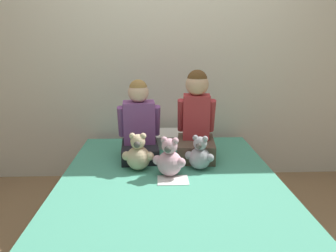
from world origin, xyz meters
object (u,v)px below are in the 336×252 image
(pillow_at_headboard, at_px, (166,138))
(child_on_left, at_px, (139,126))
(child_on_right, at_px, (196,121))
(teddy_bear_held_by_left_child, at_px, (138,154))
(sign_card, at_px, (173,180))
(teddy_bear_between_children, at_px, (170,159))
(teddy_bear_held_by_right_child, at_px, (200,155))
(bed, at_px, (170,209))

(pillow_at_headboard, bearing_deg, child_on_left, -127.15)
(child_on_left, height_order, child_on_right, child_on_right)
(teddy_bear_held_by_left_child, bearing_deg, child_on_left, 94.85)
(sign_card, bearing_deg, teddy_bear_between_children, 102.43)
(child_on_left, relative_size, child_on_right, 0.90)
(teddy_bear_held_by_left_child, bearing_deg, teddy_bear_between_children, -21.63)
(teddy_bear_held_by_left_child, bearing_deg, child_on_right, 33.86)
(child_on_left, height_order, teddy_bear_held_by_right_child, child_on_left)
(teddy_bear_between_children, height_order, sign_card, teddy_bear_between_children)
(teddy_bear_held_by_right_child, relative_size, teddy_bear_between_children, 0.92)
(teddy_bear_held_by_left_child, relative_size, sign_card, 1.33)
(sign_card, bearing_deg, pillow_at_headboard, 91.48)
(pillow_at_headboard, bearing_deg, teddy_bear_held_by_right_child, -68.32)
(teddy_bear_between_children, relative_size, sign_card, 1.34)
(teddy_bear_held_by_left_child, height_order, pillow_at_headboard, teddy_bear_held_by_left_child)
(child_on_right, height_order, teddy_bear_held_by_right_child, child_on_right)
(teddy_bear_held_by_left_child, xyz_separation_m, teddy_bear_between_children, (0.22, -0.11, 0.00))
(bed, bearing_deg, teddy_bear_held_by_left_child, 138.19)
(bed, distance_m, teddy_bear_between_children, 0.35)
(child_on_right, height_order, sign_card, child_on_right)
(bed, relative_size, pillow_at_headboard, 3.37)
(child_on_right, relative_size, pillow_at_headboard, 1.25)
(bed, distance_m, pillow_at_headboard, 0.81)
(bed, height_order, child_on_left, child_on_left)
(child_on_right, distance_m, teddy_bear_between_children, 0.47)
(pillow_at_headboard, bearing_deg, teddy_bear_between_children, -89.96)
(bed, xyz_separation_m, teddy_bear_held_by_left_child, (-0.22, 0.20, 0.34))
(teddy_bear_held_by_left_child, bearing_deg, sign_card, -34.43)
(teddy_bear_held_by_left_child, height_order, sign_card, teddy_bear_held_by_left_child)
(pillow_at_headboard, xyz_separation_m, sign_card, (0.02, -0.75, -0.05))
(bed, distance_m, child_on_left, 0.70)
(teddy_bear_held_by_left_child, distance_m, teddy_bear_between_children, 0.25)
(child_on_left, bearing_deg, child_on_right, -4.43)
(child_on_left, bearing_deg, teddy_bear_between_children, -62.54)
(teddy_bear_held_by_right_child, height_order, pillow_at_headboard, teddy_bear_held_by_right_child)
(child_on_right, xyz_separation_m, teddy_bear_between_children, (-0.23, -0.37, -0.18))
(child_on_left, relative_size, teddy_bear_held_by_right_child, 2.43)
(child_on_right, height_order, teddy_bear_between_children, child_on_right)
(teddy_bear_held_by_left_child, distance_m, teddy_bear_held_by_right_child, 0.45)
(teddy_bear_held_by_left_child, height_order, teddy_bear_between_children, teddy_bear_between_children)
(bed, height_order, child_on_right, child_on_right)
(child_on_left, distance_m, teddy_bear_between_children, 0.46)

